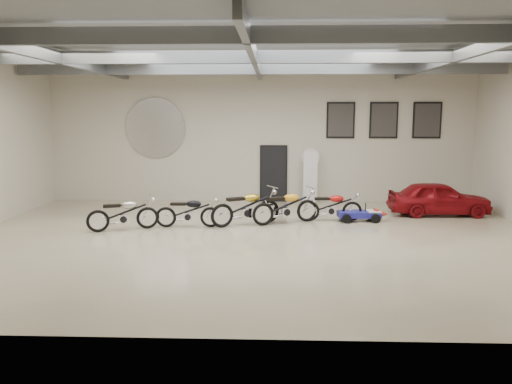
{
  "coord_description": "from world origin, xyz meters",
  "views": [
    {
      "loc": [
        0.51,
        -12.98,
        3.31
      ],
      "look_at": [
        0.0,
        1.2,
        1.1
      ],
      "focal_mm": 35.0,
      "sensor_mm": 36.0,
      "label": 1
    }
  ],
  "objects_px": {
    "motorcycle_black": "(188,211)",
    "vintage_car": "(439,198)",
    "motorcycle_silver": "(123,213)",
    "go_kart": "(363,212)",
    "motorcycle_red": "(331,205)",
    "banner_stand": "(310,178)",
    "motorcycle_gold": "(246,206)",
    "motorcycle_yellow": "(285,206)"
  },
  "relations": [
    {
      "from": "motorcycle_gold",
      "to": "motorcycle_yellow",
      "type": "distance_m",
      "value": 1.23
    },
    {
      "from": "banner_stand",
      "to": "motorcycle_red",
      "type": "xyz_separation_m",
      "value": [
        0.44,
        -3.06,
        -0.47
      ]
    },
    {
      "from": "motorcycle_silver",
      "to": "vintage_car",
      "type": "relative_size",
      "value": 0.6
    },
    {
      "from": "vintage_car",
      "to": "motorcycle_gold",
      "type": "bearing_deg",
      "value": 104.99
    },
    {
      "from": "banner_stand",
      "to": "motorcycle_black",
      "type": "height_order",
      "value": "banner_stand"
    },
    {
      "from": "motorcycle_silver",
      "to": "go_kart",
      "type": "bearing_deg",
      "value": -9.44
    },
    {
      "from": "go_kart",
      "to": "vintage_car",
      "type": "xyz_separation_m",
      "value": [
        2.68,
        1.1,
        0.27
      ]
    },
    {
      "from": "motorcycle_silver",
      "to": "motorcycle_yellow",
      "type": "xyz_separation_m",
      "value": [
        4.69,
        1.09,
        0.04
      ]
    },
    {
      "from": "motorcycle_gold",
      "to": "go_kart",
      "type": "height_order",
      "value": "motorcycle_gold"
    },
    {
      "from": "motorcycle_silver",
      "to": "motorcycle_red",
      "type": "height_order",
      "value": "motorcycle_silver"
    },
    {
      "from": "motorcycle_gold",
      "to": "vintage_car",
      "type": "relative_size",
      "value": 0.67
    },
    {
      "from": "motorcycle_red",
      "to": "vintage_car",
      "type": "relative_size",
      "value": 0.58
    },
    {
      "from": "motorcycle_black",
      "to": "motorcycle_gold",
      "type": "relative_size",
      "value": 0.85
    },
    {
      "from": "banner_stand",
      "to": "motorcycle_gold",
      "type": "bearing_deg",
      "value": -124.64
    },
    {
      "from": "motorcycle_black",
      "to": "motorcycle_red",
      "type": "height_order",
      "value": "motorcycle_red"
    },
    {
      "from": "motorcycle_gold",
      "to": "banner_stand",
      "type": "bearing_deg",
      "value": 31.32
    },
    {
      "from": "motorcycle_silver",
      "to": "motorcycle_yellow",
      "type": "relative_size",
      "value": 0.93
    },
    {
      "from": "banner_stand",
      "to": "motorcycle_yellow",
      "type": "distance_m",
      "value": 3.65
    },
    {
      "from": "banner_stand",
      "to": "go_kart",
      "type": "xyz_separation_m",
      "value": [
        1.45,
        -3.05,
        -0.67
      ]
    },
    {
      "from": "motorcycle_red",
      "to": "go_kart",
      "type": "distance_m",
      "value": 1.03
    },
    {
      "from": "motorcycle_red",
      "to": "vintage_car",
      "type": "xyz_separation_m",
      "value": [
        3.69,
        1.11,
        0.07
      ]
    },
    {
      "from": "motorcycle_black",
      "to": "vintage_car",
      "type": "distance_m",
      "value": 8.3
    },
    {
      "from": "motorcycle_yellow",
      "to": "motorcycle_red",
      "type": "height_order",
      "value": "motorcycle_yellow"
    },
    {
      "from": "go_kart",
      "to": "motorcycle_gold",
      "type": "bearing_deg",
      "value": -173.26
    },
    {
      "from": "banner_stand",
      "to": "motorcycle_silver",
      "type": "xyz_separation_m",
      "value": [
        -5.69,
        -4.58,
        -0.45
      ]
    },
    {
      "from": "motorcycle_silver",
      "to": "motorcycle_yellow",
      "type": "height_order",
      "value": "motorcycle_yellow"
    },
    {
      "from": "motorcycle_silver",
      "to": "motorcycle_red",
      "type": "bearing_deg",
      "value": -7.63
    },
    {
      "from": "motorcycle_yellow",
      "to": "vintage_car",
      "type": "bearing_deg",
      "value": -7.96
    },
    {
      "from": "banner_stand",
      "to": "motorcycle_black",
      "type": "relative_size",
      "value": 1.03
    },
    {
      "from": "banner_stand",
      "to": "motorcycle_red",
      "type": "height_order",
      "value": "banner_stand"
    },
    {
      "from": "motorcycle_black",
      "to": "motorcycle_yellow",
      "type": "bearing_deg",
      "value": 9.93
    },
    {
      "from": "banner_stand",
      "to": "motorcycle_silver",
      "type": "relative_size",
      "value": 0.98
    },
    {
      "from": "motorcycle_gold",
      "to": "motorcycle_red",
      "type": "relative_size",
      "value": 1.16
    },
    {
      "from": "motorcycle_black",
      "to": "go_kart",
      "type": "distance_m",
      "value": 5.45
    },
    {
      "from": "banner_stand",
      "to": "motorcycle_yellow",
      "type": "relative_size",
      "value": 0.91
    },
    {
      "from": "motorcycle_yellow",
      "to": "go_kart",
      "type": "xyz_separation_m",
      "value": [
        2.45,
        0.44,
        -0.26
      ]
    },
    {
      "from": "banner_stand",
      "to": "motorcycle_gold",
      "type": "xyz_separation_m",
      "value": [
        -2.2,
        -3.75,
        -0.39
      ]
    },
    {
      "from": "motorcycle_silver",
      "to": "motorcycle_red",
      "type": "distance_m",
      "value": 6.31
    },
    {
      "from": "motorcycle_yellow",
      "to": "motorcycle_red",
      "type": "relative_size",
      "value": 1.12
    },
    {
      "from": "motorcycle_silver",
      "to": "vintage_car",
      "type": "bearing_deg",
      "value": -6.56
    },
    {
      "from": "motorcycle_black",
      "to": "motorcycle_gold",
      "type": "height_order",
      "value": "motorcycle_gold"
    },
    {
      "from": "motorcycle_black",
      "to": "motorcycle_yellow",
      "type": "height_order",
      "value": "motorcycle_yellow"
    }
  ]
}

